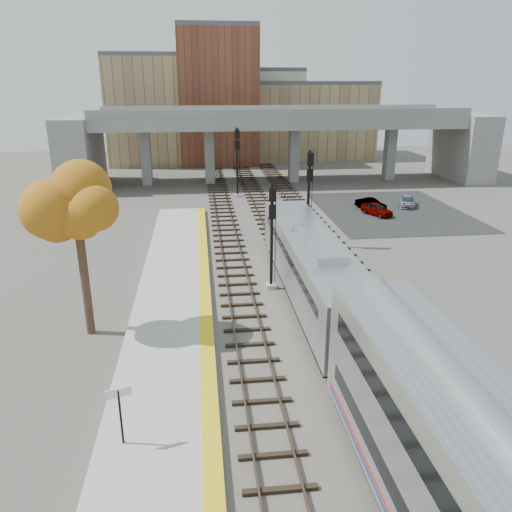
{
  "coord_description": "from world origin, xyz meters",
  "views": [
    {
      "loc": [
        -5.44,
        -19.85,
        12.59
      ],
      "look_at": [
        -2.16,
        8.67,
        2.5
      ],
      "focal_mm": 35.0,
      "sensor_mm": 36.0,
      "label": 1
    }
  ],
  "objects_px": {
    "locomotive": "(311,264)",
    "signal_mast_far": "(237,162)",
    "car_c": "(407,201)",
    "signal_mast_near": "(272,240)",
    "car_b": "(371,204)",
    "car_a": "(377,209)",
    "signal_mast_mid": "(309,199)",
    "tree": "(76,207)"
  },
  "relations": [
    {
      "from": "locomotive",
      "to": "signal_mast_far",
      "type": "xyz_separation_m",
      "value": [
        -2.1,
        28.98,
        1.69
      ]
    },
    {
      "from": "car_c",
      "to": "signal_mast_near",
      "type": "bearing_deg",
      "value": -110.38
    },
    {
      "from": "locomotive",
      "to": "car_b",
      "type": "height_order",
      "value": "locomotive"
    },
    {
      "from": "signal_mast_far",
      "to": "car_a",
      "type": "relative_size",
      "value": 2.19
    },
    {
      "from": "signal_mast_mid",
      "to": "car_c",
      "type": "xyz_separation_m",
      "value": [
        13.34,
        11.99,
        -3.33
      ]
    },
    {
      "from": "locomotive",
      "to": "car_b",
      "type": "xyz_separation_m",
      "value": [
        11.08,
        21.29,
        -1.68
      ]
    },
    {
      "from": "signal_mast_near",
      "to": "car_a",
      "type": "bearing_deg",
      "value": 52.73
    },
    {
      "from": "locomotive",
      "to": "signal_mast_mid",
      "type": "xyz_separation_m",
      "value": [
        2.0,
        10.16,
        1.62
      ]
    },
    {
      "from": "car_b",
      "to": "signal_mast_near",
      "type": "bearing_deg",
      "value": -154.94
    },
    {
      "from": "locomotive",
      "to": "signal_mast_far",
      "type": "bearing_deg",
      "value": 94.14
    },
    {
      "from": "signal_mast_mid",
      "to": "car_a",
      "type": "xyz_separation_m",
      "value": [
        8.91,
        8.82,
        -3.26
      ]
    },
    {
      "from": "signal_mast_mid",
      "to": "car_c",
      "type": "bearing_deg",
      "value": 41.94
    },
    {
      "from": "signal_mast_far",
      "to": "signal_mast_near",
      "type": "bearing_deg",
      "value": -90.0
    },
    {
      "from": "signal_mast_near",
      "to": "tree",
      "type": "bearing_deg",
      "value": -155.18
    },
    {
      "from": "locomotive",
      "to": "signal_mast_near",
      "type": "distance_m",
      "value": 3.0
    },
    {
      "from": "car_a",
      "to": "signal_mast_near",
      "type": "bearing_deg",
      "value": -151.53
    },
    {
      "from": "locomotive",
      "to": "signal_mast_mid",
      "type": "distance_m",
      "value": 10.48
    },
    {
      "from": "locomotive",
      "to": "car_c",
      "type": "distance_m",
      "value": 27.0
    },
    {
      "from": "car_c",
      "to": "locomotive",
      "type": "bearing_deg",
      "value": -104.36
    },
    {
      "from": "signal_mast_near",
      "to": "signal_mast_far",
      "type": "xyz_separation_m",
      "value": [
        0.0,
        27.09,
        0.67
      ]
    },
    {
      "from": "signal_mast_far",
      "to": "car_b",
      "type": "distance_m",
      "value": 15.63
    },
    {
      "from": "signal_mast_near",
      "to": "locomotive",
      "type": "bearing_deg",
      "value": -41.97
    },
    {
      "from": "car_b",
      "to": "car_c",
      "type": "distance_m",
      "value": 4.34
    },
    {
      "from": "car_c",
      "to": "signal_mast_mid",
      "type": "bearing_deg",
      "value": -117.72
    },
    {
      "from": "signal_mast_mid",
      "to": "tree",
      "type": "xyz_separation_m",
      "value": [
        -14.42,
        -13.05,
        2.9
      ]
    },
    {
      "from": "locomotive",
      "to": "signal_mast_near",
      "type": "relative_size",
      "value": 2.82
    },
    {
      "from": "signal_mast_far",
      "to": "car_a",
      "type": "height_order",
      "value": "signal_mast_far"
    },
    {
      "from": "locomotive",
      "to": "signal_mast_far",
      "type": "height_order",
      "value": "signal_mast_far"
    },
    {
      "from": "car_b",
      "to": "car_a",
      "type": "bearing_deg",
      "value": -125.02
    },
    {
      "from": "tree",
      "to": "car_b",
      "type": "height_order",
      "value": "tree"
    },
    {
      "from": "signal_mast_near",
      "to": "signal_mast_far",
      "type": "height_order",
      "value": "signal_mast_far"
    },
    {
      "from": "signal_mast_near",
      "to": "signal_mast_mid",
      "type": "bearing_deg",
      "value": 63.64
    },
    {
      "from": "tree",
      "to": "signal_mast_mid",
      "type": "bearing_deg",
      "value": 42.13
    },
    {
      "from": "signal_mast_mid",
      "to": "signal_mast_near",
      "type": "bearing_deg",
      "value": -116.36
    },
    {
      "from": "locomotive",
      "to": "tree",
      "type": "relative_size",
      "value": 2.08
    },
    {
      "from": "locomotive",
      "to": "car_c",
      "type": "height_order",
      "value": "locomotive"
    },
    {
      "from": "car_a",
      "to": "car_c",
      "type": "xyz_separation_m",
      "value": [
        4.43,
        3.16,
        -0.07
      ]
    },
    {
      "from": "signal_mast_near",
      "to": "signal_mast_far",
      "type": "relative_size",
      "value": 0.87
    },
    {
      "from": "signal_mast_mid",
      "to": "car_a",
      "type": "height_order",
      "value": "signal_mast_mid"
    },
    {
      "from": "locomotive",
      "to": "tree",
      "type": "bearing_deg",
      "value": -166.93
    },
    {
      "from": "car_c",
      "to": "signal_mast_far",
      "type": "bearing_deg",
      "value": 178.95
    },
    {
      "from": "tree",
      "to": "car_c",
      "type": "height_order",
      "value": "tree"
    }
  ]
}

